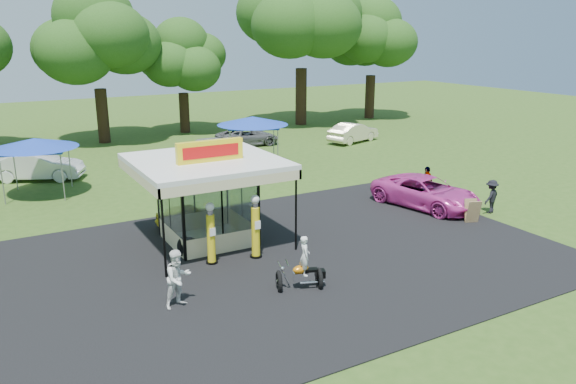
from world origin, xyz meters
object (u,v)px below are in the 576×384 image
object	(u,v)px
spectator_west	(178,278)
bg_car_d	(248,137)
tent_west	(34,144)
gas_pump_left	(211,235)
gas_pump_right	(256,228)
motorcycle	(303,268)
gas_station_kiosk	(207,199)
bg_car_a	(38,166)
bg_car_e	(353,132)
kiosk_car	(189,215)
spectator_east_b	(427,183)
pink_sedan	(426,192)
bg_car_c	(217,149)
spectator_east_a	(491,196)
a_frame_sign	(472,211)
tent_east	(253,121)

from	to	relation	value
spectator_west	bg_car_d	xyz separation A→B (m)	(12.72, 21.93, -0.27)
tent_west	gas_pump_left	bearing A→B (deg)	-71.22
gas_pump_left	tent_west	size ratio (longest dim) A/B	0.55
gas_pump_right	motorcycle	bearing A→B (deg)	-86.77
gas_pump_left	gas_station_kiosk	bearing A→B (deg)	71.26
bg_car_a	bg_car_e	world-z (taller)	bg_car_a
kiosk_car	spectator_east_b	bearing A→B (deg)	-99.65
spectator_west	gas_pump_right	bearing A→B (deg)	15.25
motorcycle	pink_sedan	bearing A→B (deg)	46.00
spectator_west	tent_west	world-z (taller)	tent_west
gas_station_kiosk	gas_pump_left	distance (m)	2.39
pink_sedan	bg_car_c	bearing A→B (deg)	96.31
spectator_east_a	spectator_east_b	xyz separation A→B (m)	(-1.04, 3.13, 0.05)
gas_pump_right	bg_car_c	bearing A→B (deg)	72.50
bg_car_a	tent_west	bearing A→B (deg)	-160.85
motorcycle	tent_west	size ratio (longest dim) A/B	0.45
spectator_east_a	bg_car_c	xyz separation A→B (m)	(-6.80, 16.44, 0.02)
kiosk_car	bg_car_a	bearing A→B (deg)	22.10
kiosk_car	spectator_west	distance (m)	7.50
bg_car_a	spectator_west	bearing A→B (deg)	-149.61
spectator_east_a	bg_car_c	world-z (taller)	bg_car_c
bg_car_d	a_frame_sign	bearing A→B (deg)	-173.29
spectator_west	gas_station_kiosk	bearing A→B (deg)	42.93
spectator_east_a	bg_car_e	size ratio (longest dim) A/B	0.35
pink_sedan	spectator_west	xyz separation A→B (m)	(-13.58, -3.98, 0.18)
gas_pump_left	spectator_east_b	world-z (taller)	gas_pump_left
gas_pump_right	bg_car_a	size ratio (longest dim) A/B	0.50
gas_pump_right	bg_car_a	world-z (taller)	gas_pump_right
gas_pump_left	bg_car_d	world-z (taller)	gas_pump_left
tent_west	tent_east	bearing A→B (deg)	3.31
gas_station_kiosk	a_frame_sign	size ratio (longest dim) A/B	5.18
pink_sedan	tent_east	xyz separation A→B (m)	(-3.30, 12.00, 2.04)
bg_car_d	gas_pump_right	bearing A→B (deg)	159.35
pink_sedan	bg_car_a	size ratio (longest dim) A/B	1.09
motorcycle	spectator_east_a	xyz separation A→B (m)	(11.66, 2.62, 0.05)
gas_pump_left	kiosk_car	size ratio (longest dim) A/B	0.82
spectator_west	bg_car_a	xyz separation A→B (m)	(-1.92, 18.61, -0.12)
gas_pump_left	bg_car_c	bearing A→B (deg)	66.97
bg_car_a	bg_car_d	size ratio (longest dim) A/B	1.04
gas_station_kiosk	bg_car_d	world-z (taller)	gas_station_kiosk
spectator_east_a	pink_sedan	bearing A→B (deg)	-64.20
gas_station_kiosk	a_frame_sign	world-z (taller)	gas_station_kiosk
gas_pump_left	spectator_east_b	distance (m)	12.67
spectator_east_a	bg_car_a	xyz separation A→B (m)	(-17.48, 16.79, 0.01)
spectator_east_b	bg_car_c	size ratio (longest dim) A/B	0.36
gas_station_kiosk	bg_car_d	size ratio (longest dim) A/B	1.16
gas_station_kiosk	gas_pump_right	bearing A→B (deg)	-69.75
kiosk_car	tent_east	distance (m)	11.94
spectator_east_b	bg_car_d	distance (m)	17.08
gas_station_kiosk	kiosk_car	world-z (taller)	gas_station_kiosk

